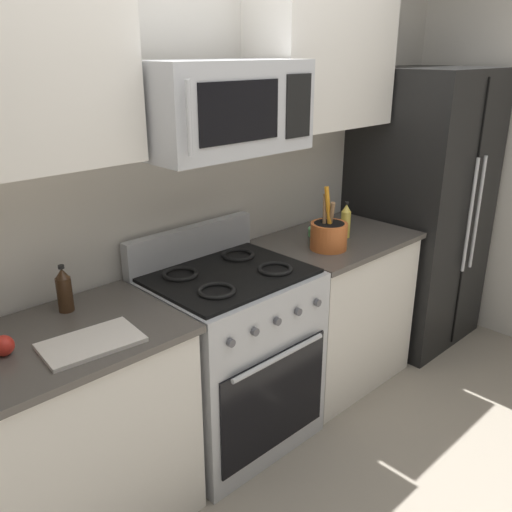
# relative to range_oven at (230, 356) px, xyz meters

# --- Properties ---
(ground_plane) EXTENTS (16.00, 16.00, 0.00)m
(ground_plane) POSITION_rel_range_oven_xyz_m (0.00, -0.65, -0.47)
(ground_plane) COLOR gray
(wall_back) EXTENTS (8.00, 0.10, 2.60)m
(wall_back) POSITION_rel_range_oven_xyz_m (0.00, 0.38, 0.83)
(wall_back) COLOR beige
(wall_back) RESTS_ON ground
(counter_left) EXTENTS (1.07, 0.63, 0.91)m
(counter_left) POSITION_rel_range_oven_xyz_m (-0.93, -0.00, -0.02)
(counter_left) COLOR silver
(counter_left) RESTS_ON ground
(range_oven) EXTENTS (0.76, 0.67, 1.09)m
(range_oven) POSITION_rel_range_oven_xyz_m (0.00, 0.00, 0.00)
(range_oven) COLOR #B2B5BA
(range_oven) RESTS_ON ground
(counter_right) EXTENTS (0.88, 0.63, 0.91)m
(counter_right) POSITION_rel_range_oven_xyz_m (0.83, -0.00, -0.02)
(counter_right) COLOR silver
(counter_right) RESTS_ON ground
(refrigerator) EXTENTS (0.79, 0.74, 1.81)m
(refrigerator) POSITION_rel_range_oven_xyz_m (1.68, -0.02, 0.43)
(refrigerator) COLOR black
(refrigerator) RESTS_ON ground
(microwave) EXTENTS (0.76, 0.44, 0.38)m
(microwave) POSITION_rel_range_oven_xyz_m (-0.00, 0.03, 1.21)
(microwave) COLOR #B2B5BA
(upper_cabinets_right) EXTENTS (0.87, 0.34, 0.71)m
(upper_cabinets_right) POSITION_rel_range_oven_xyz_m (0.83, 0.16, 1.40)
(upper_cabinets_right) COLOR silver
(utensil_crock) EXTENTS (0.20, 0.20, 0.34)m
(utensil_crock) POSITION_rel_range_oven_xyz_m (0.64, -0.09, 0.52)
(utensil_crock) COLOR #D1662D
(utensil_crock) RESTS_ON counter_right
(apple_loose) EXTENTS (0.07, 0.07, 0.07)m
(apple_loose) POSITION_rel_range_oven_xyz_m (-1.04, 0.00, 0.47)
(apple_loose) COLOR red
(apple_loose) RESTS_ON counter_left
(cutting_board) EXTENTS (0.37, 0.25, 0.02)m
(cutting_board) POSITION_rel_range_oven_xyz_m (-0.78, -0.14, 0.44)
(cutting_board) COLOR silver
(cutting_board) RESTS_ON counter_left
(bottle_oil) EXTENTS (0.06, 0.06, 0.21)m
(bottle_oil) POSITION_rel_range_oven_xyz_m (0.86, -0.03, 0.53)
(bottle_oil) COLOR gold
(bottle_oil) RESTS_ON counter_right
(bottle_soy) EXTENTS (0.06, 0.06, 0.20)m
(bottle_soy) POSITION_rel_range_oven_xyz_m (-0.72, 0.18, 0.53)
(bottle_soy) COLOR #382314
(bottle_soy) RESTS_ON counter_left
(prep_bowl) EXTENTS (0.13, 0.13, 0.05)m
(prep_bowl) POSITION_rel_range_oven_xyz_m (0.77, 0.09, 0.46)
(prep_bowl) COLOR #59AD66
(prep_bowl) RESTS_ON counter_right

